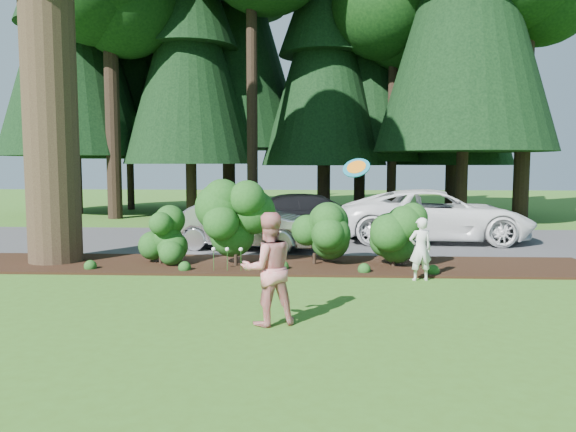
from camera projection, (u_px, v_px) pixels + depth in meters
The scene contains 12 objects.
ground at pixel (223, 300), 9.87m from camera, with size 80.00×80.00×0.00m, color #38621C.
mulch_bed at pixel (246, 265), 13.09m from camera, with size 16.00×2.50×0.05m, color black.
driveway at pixel (263, 240), 17.32m from camera, with size 22.00×6.00×0.03m, color #38383A.
shrub_row at pixel (278, 232), 12.87m from camera, with size 6.53×1.60×1.61m.
lily_cluster at pixel (227, 250), 12.22m from camera, with size 0.69×0.09×0.57m.
tree_wall at pixel (286, 4), 25.24m from camera, with size 25.66×12.15×17.09m.
car_silver_wagon at pixel (246, 224), 15.38m from camera, with size 1.44×4.13×1.36m, color #AFAFB4.
car_white_suv at pixel (436, 215), 16.88m from camera, with size 2.61×5.66×1.57m, color white.
car_dark_suv at pixel (314, 215), 17.98m from camera, with size 1.92×4.73×1.37m, color black.
child at pixel (420, 249), 11.41m from camera, with size 0.47×0.31×1.29m, color silver.
adult at pixel (268, 269), 8.28m from camera, with size 0.82×0.64×1.68m, color red.
frisbee at pixel (356, 168), 11.56m from camera, with size 0.65×0.47×0.52m.
Camera 1 is at (1.61, -9.61, 2.40)m, focal length 35.00 mm.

